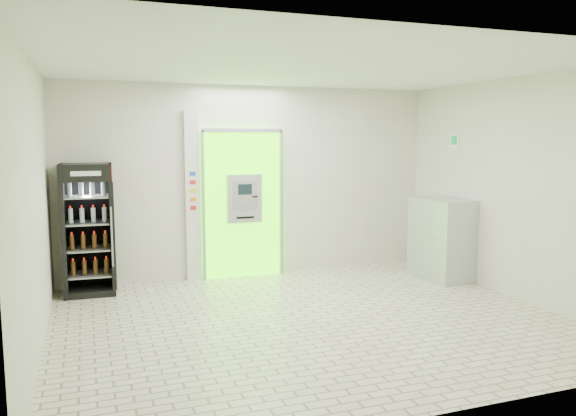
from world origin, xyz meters
name	(u,v)px	position (x,y,z in m)	size (l,w,h in m)	color
ground	(312,320)	(0.00, 0.00, 0.00)	(6.00, 6.00, 0.00)	beige
room_shell	(313,168)	(0.00, 0.00, 1.84)	(6.00, 6.00, 6.00)	silver
atm_assembly	(242,203)	(-0.20, 2.41, 1.17)	(1.30, 0.24, 2.33)	#43ED00
pillar	(192,196)	(-0.98, 2.45, 1.30)	(0.22, 0.11, 2.60)	silver
beverage_cooler	(88,232)	(-2.50, 2.19, 0.88)	(0.72, 0.67, 1.84)	black
steel_cabinet	(442,239)	(2.68, 1.19, 0.63)	(0.71, 0.99, 1.26)	#AEB1B6
exit_sign	(455,142)	(2.99, 1.40, 2.12)	(0.02, 0.22, 0.26)	white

